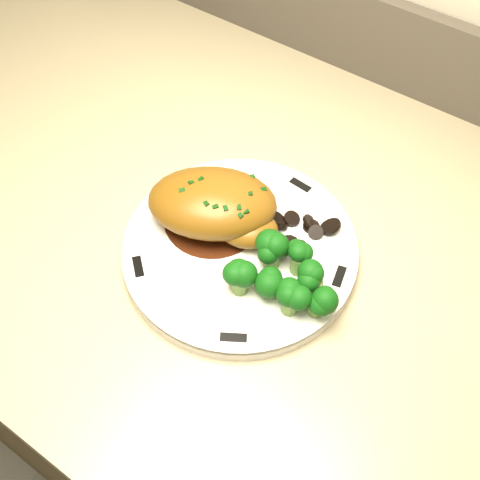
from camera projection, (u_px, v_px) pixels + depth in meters
The scene contains 10 objects.
plate at pixel (240, 250), 0.66m from camera, with size 0.26×0.26×0.02m, color white.
rim_accent_0 at pixel (300, 185), 0.70m from camera, with size 0.03×0.01×0.00m, color black.
rim_accent_1 at pixel (189, 180), 0.71m from camera, with size 0.03×0.01×0.00m, color black.
rim_accent_2 at pixel (138, 267), 0.64m from camera, with size 0.03×0.01×0.00m, color black.
rim_accent_3 at pixel (233, 338), 0.59m from camera, with size 0.03×0.01×0.00m, color black.
rim_accent_4 at pixel (339, 277), 0.63m from camera, with size 0.03×0.01×0.00m, color black.
gravy_pool at pixel (213, 218), 0.67m from camera, with size 0.11×0.11×0.00m, color #3B180A.
chicken_breast at pixel (216, 206), 0.65m from camera, with size 0.17×0.15×0.06m.
mushroom_pile at pixel (282, 231), 0.66m from camera, with size 0.09×0.07×0.02m.
broccoli_florets at pixel (286, 278), 0.60m from camera, with size 0.10×0.08×0.04m.
Camera 1 is at (-0.17, 1.32, 1.39)m, focal length 45.00 mm.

